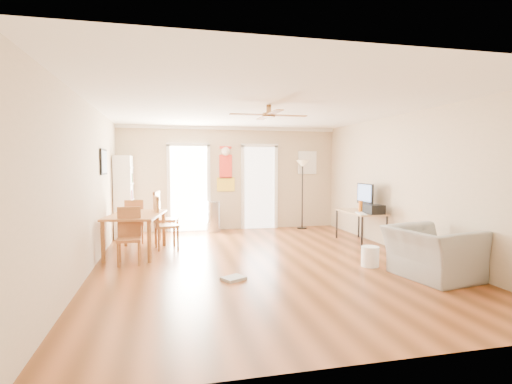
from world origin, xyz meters
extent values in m
plane|color=brown|center=(0.00, 0.00, 0.00)|extent=(7.00, 7.00, 0.00)
cube|color=red|center=(-0.13, 3.48, 1.55)|extent=(0.46, 0.03, 1.10)
cube|color=white|center=(2.05, 3.47, 1.70)|extent=(0.50, 0.04, 0.60)
cube|color=black|center=(-2.73, 1.40, 1.70)|extent=(0.04, 0.66, 0.48)
cylinder|color=#B8B9BB|center=(-0.49, 3.19, 0.37)|extent=(0.41, 0.41, 0.75)
cube|color=white|center=(2.20, 0.78, 0.67)|extent=(0.25, 0.46, 0.02)
cube|color=black|center=(2.45, 0.72, 0.76)|extent=(0.32, 0.37, 0.19)
cylinder|color=#D46212|center=(2.30, 0.99, 0.79)|extent=(0.09, 0.09, 0.24)
cylinder|color=white|center=(1.61, -0.66, 0.16)|extent=(0.36, 0.36, 0.33)
cylinder|color=silver|center=(1.88, -1.05, 0.17)|extent=(0.30, 0.30, 0.33)
cube|color=#A4A59F|center=(-0.68, -0.91, 0.02)|extent=(0.39, 0.36, 0.04)
imported|color=gray|center=(2.15, -1.46, 0.37)|extent=(1.17, 1.29, 0.74)
camera|label=1|loc=(-1.60, -6.36, 1.65)|focal=27.56mm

